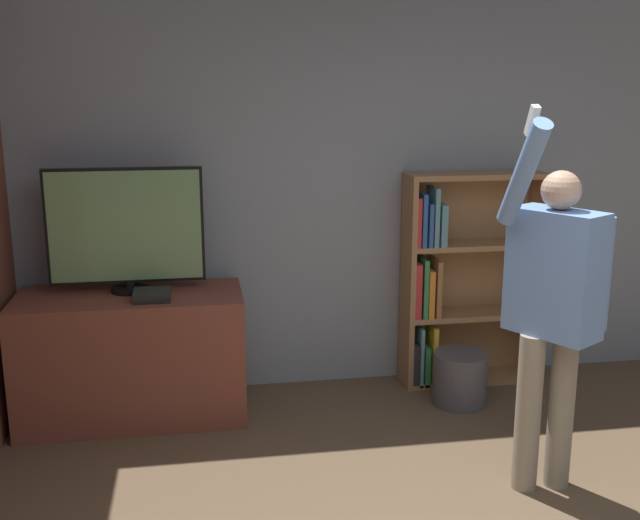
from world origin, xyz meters
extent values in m
cube|color=gray|center=(0.00, 2.86, 1.35)|extent=(6.50, 0.06, 2.70)
cube|color=brown|center=(-1.52, 2.45, 0.40)|extent=(1.37, 0.62, 0.80)
cylinder|color=black|center=(-1.52, 2.52, 0.81)|extent=(0.22, 0.22, 0.03)
cylinder|color=black|center=(-1.52, 2.52, 0.85)|extent=(0.06, 0.06, 0.05)
cube|color=black|center=(-1.52, 2.52, 1.21)|extent=(0.94, 0.04, 0.71)
cube|color=#6B9360|center=(-1.52, 2.50, 1.21)|extent=(0.91, 0.01, 0.67)
cube|color=black|center=(-1.37, 2.31, 0.83)|extent=(0.22, 0.19, 0.06)
cube|color=#997047|center=(0.31, 2.67, 0.74)|extent=(0.04, 0.28, 1.48)
cube|color=#997047|center=(1.23, 2.67, 0.74)|extent=(0.04, 0.28, 1.48)
cube|color=#997047|center=(0.77, 2.80, 0.74)|extent=(0.95, 0.01, 1.48)
cube|color=#997047|center=(0.77, 2.67, 0.02)|extent=(0.88, 0.28, 0.04)
cube|color=#997047|center=(0.77, 2.67, 0.49)|extent=(0.88, 0.28, 0.04)
cube|color=#997047|center=(0.77, 2.67, 0.98)|extent=(0.88, 0.28, 0.04)
cube|color=#997047|center=(0.77, 2.67, 1.46)|extent=(0.88, 0.28, 0.04)
cube|color=#232328|center=(0.35, 2.66, 0.17)|extent=(0.04, 0.26, 0.30)
cube|color=#5B8E99|center=(0.39, 2.63, 0.23)|extent=(0.02, 0.20, 0.42)
cube|color=#338447|center=(0.44, 2.65, 0.16)|extent=(0.04, 0.25, 0.28)
cube|color=gold|center=(0.49, 2.63, 0.23)|extent=(0.03, 0.21, 0.42)
cube|color=red|center=(0.35, 2.63, 0.70)|extent=(0.04, 0.21, 0.38)
cube|color=#338447|center=(0.41, 2.65, 0.71)|extent=(0.03, 0.24, 0.40)
cube|color=orange|center=(0.45, 2.65, 0.67)|extent=(0.04, 0.26, 0.33)
cube|color=#99663D|center=(0.50, 2.65, 0.71)|extent=(0.03, 0.24, 0.39)
cube|color=red|center=(0.35, 2.65, 1.17)|extent=(0.03, 0.25, 0.33)
cube|color=#2D569E|center=(0.38, 2.66, 1.18)|extent=(0.03, 0.26, 0.35)
cube|color=#2D569E|center=(0.43, 2.63, 1.15)|extent=(0.03, 0.21, 0.29)
cube|color=#5B8E99|center=(0.47, 2.63, 1.20)|extent=(0.03, 0.22, 0.39)
cube|color=#5B8E99|center=(0.52, 2.65, 1.14)|extent=(0.04, 0.24, 0.28)
cylinder|color=gray|center=(0.55, 1.23, 0.42)|extent=(0.13, 0.13, 0.84)
cylinder|color=gray|center=(0.73, 1.23, 0.42)|extent=(0.13, 0.13, 0.84)
cube|color=#6B93D1|center=(0.64, 1.23, 1.15)|extent=(0.42, 0.50, 0.63)
sphere|color=tan|center=(0.64, 1.23, 1.56)|extent=(0.19, 0.19, 0.19)
cylinder|color=#6B93D1|center=(0.89, 1.23, 1.13)|extent=(0.09, 0.09, 0.58)
cylinder|color=#6B93D1|center=(0.39, 1.11, 1.65)|extent=(0.09, 0.40, 0.52)
cube|color=white|center=(0.39, 1.05, 1.90)|extent=(0.04, 0.09, 0.14)
cylinder|color=#4C4C51|center=(0.58, 2.29, 0.17)|extent=(0.35, 0.35, 0.35)
camera|label=1|loc=(-1.08, -2.08, 2.05)|focal=42.00mm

